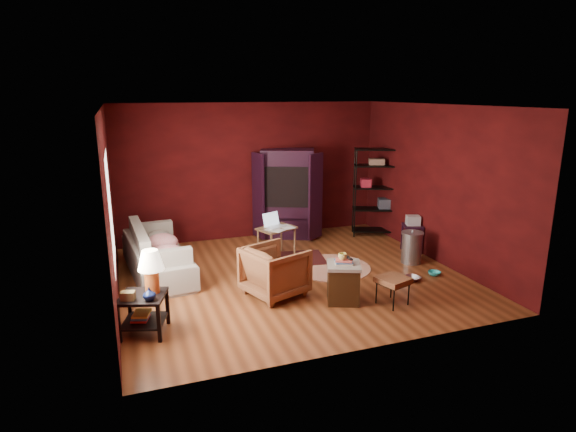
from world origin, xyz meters
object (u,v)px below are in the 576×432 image
Objects in this scene: sofa at (157,250)px; tv_armoire at (287,192)px; armchair at (275,269)px; side_table at (147,284)px; hamper at (343,282)px; wire_shelving at (376,188)px; laptop_desk at (276,231)px.

tv_armoire is at bearing -70.58° from sofa.
side_table is at bearing 86.43° from armchair.
armchair is 1.97m from side_table.
sofa is 3.27× the size of hamper.
side_table is (-1.88, -0.55, 0.23)m from armchair.
sofa is 4.73m from wire_shelving.
hamper is 0.36× the size of wire_shelving.
side_table is at bearing -161.00° from laptop_desk.
laptop_desk is (2.44, 2.20, -0.14)m from side_table.
armchair is at bearing -90.02° from tv_armoire.
sofa is at bearing 140.71° from hamper.
tv_armoire is (2.80, 1.34, 0.54)m from sofa.
hamper is at bearing -72.48° from tv_armoire.
sofa is at bearing 161.83° from laptop_desk.
tv_armoire is at bearing 84.55° from hamper.
tv_armoire reaches higher than laptop_desk.
wire_shelving reaches higher than sofa.
laptop_desk is 2.59m from wire_shelving.
armchair is 1.02× the size of laptop_desk.
sofa is 2.03× the size of side_table.
armchair reaches higher than laptop_desk.
tv_armoire is (0.63, 1.15, 0.46)m from laptop_desk.
wire_shelving is (2.14, 2.88, 0.72)m from hamper.
tv_armoire reaches higher than hamper.
side_table is 0.58× the size of tv_armoire.
wire_shelving is at bearing 53.35° from hamper.
armchair is at bearing -120.69° from wire_shelving.
wire_shelving reaches higher than hamper.
wire_shelving reaches higher than tv_armoire.
armchair is 0.45× the size of tv_armoire.
laptop_desk is at bearing 97.92° from hamper.
sofa is 2.18m from laptop_desk.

